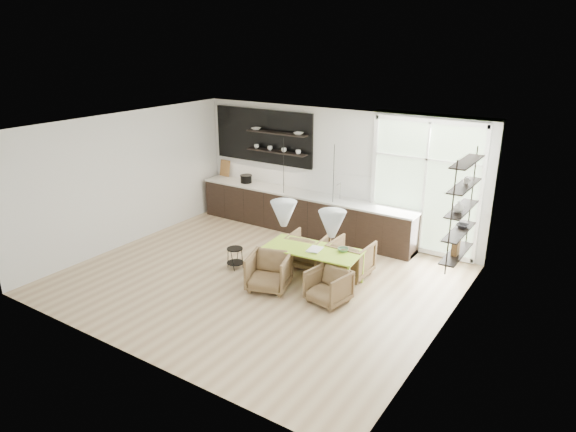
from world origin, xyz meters
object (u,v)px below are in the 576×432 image
(dining_table, at_px, (313,251))
(wire_stool, at_px, (235,255))
(armchair_front_left, at_px, (269,272))
(armchair_back_right, at_px, (351,258))
(armchair_back_left, at_px, (308,250))
(armchair_front_right, at_px, (328,286))

(dining_table, bearing_deg, wire_stool, -171.91)
(armchair_front_left, xyz_separation_m, wire_stool, (-1.07, 0.35, -0.06))
(armchair_back_right, bearing_deg, armchair_back_left, 6.18)
(armchair_front_left, distance_m, wire_stool, 1.13)
(armchair_back_left, height_order, wire_stool, armchair_back_left)
(dining_table, relative_size, armchair_back_right, 2.42)
(armchair_back_left, xyz_separation_m, wire_stool, (-1.15, -0.90, -0.06))
(armchair_back_right, xyz_separation_m, armchair_front_right, (0.16, -1.18, -0.05))
(armchair_back_left, height_order, armchair_back_right, armchair_back_right)
(armchair_back_right, bearing_deg, dining_table, 52.64)
(wire_stool, bearing_deg, armchair_front_right, -5.10)
(armchair_back_left, relative_size, armchair_front_right, 1.14)
(armchair_front_left, height_order, wire_stool, armchair_front_left)
(dining_table, xyz_separation_m, armchair_back_left, (-0.43, 0.53, -0.27))
(dining_table, relative_size, armchair_front_left, 2.49)
(armchair_front_right, xyz_separation_m, wire_stool, (-2.23, 0.20, -0.02))
(armchair_back_left, bearing_deg, wire_stool, 31.35)
(armchair_back_left, xyz_separation_m, armchair_front_left, (-0.08, -1.25, -0.00))
(armchair_front_right, bearing_deg, wire_stool, -174.40)
(wire_stool, bearing_deg, armchair_back_left, 37.99)
(dining_table, xyz_separation_m, armchair_back_right, (0.49, 0.61, -0.26))
(dining_table, xyz_separation_m, wire_stool, (-1.58, -0.37, -0.33))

